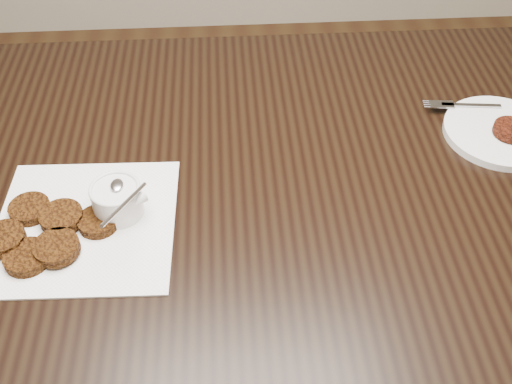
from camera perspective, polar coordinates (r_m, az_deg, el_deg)
table at (r=1.35m, az=-2.67°, el=-10.43°), size 1.51×0.97×0.75m
napkin at (r=1.02m, az=-15.97°, el=-2.99°), size 0.30×0.30×0.00m
sauce_ramekin at (r=0.99m, az=-13.42°, el=0.48°), size 0.12×0.12×0.12m
patty_cluster at (r=1.01m, az=-18.83°, el=-3.32°), size 0.27×0.27×0.02m
plate_with_patty at (r=1.23m, az=22.39°, el=5.61°), size 0.23×0.23×0.03m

